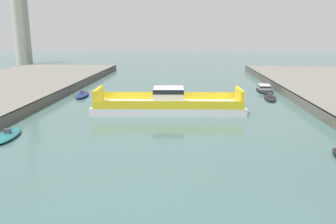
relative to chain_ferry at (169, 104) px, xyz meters
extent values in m
cube|color=silver|center=(0.00, 0.00, -0.50)|extent=(21.13, 7.78, 1.10)
cube|color=yellow|center=(-0.12, 3.45, 0.60)|extent=(20.04, 0.84, 1.10)
cube|color=yellow|center=(0.12, -3.45, 0.60)|extent=(20.04, 0.84, 1.10)
cube|color=silver|center=(0.00, 0.00, 1.21)|extent=(4.31, 4.01, 2.34)
cube|color=black|center=(0.00, 0.00, 2.03)|extent=(4.36, 4.06, 0.60)
cube|color=yellow|center=(9.94, 0.36, 1.15)|extent=(0.68, 4.94, 2.20)
cube|color=yellow|center=(-9.94, -0.36, 1.15)|extent=(0.68, 4.94, 2.20)
ellipsoid|color=black|center=(16.66, 10.29, -0.86)|extent=(2.68, 6.66, 0.40)
cube|color=#4C4C51|center=(16.66, 10.29, -0.41)|extent=(0.71, 0.48, 0.50)
ellipsoid|color=black|center=(17.42, 18.06, -0.87)|extent=(3.17, 8.46, 0.36)
cube|color=silver|center=(17.44, 18.69, -0.28)|extent=(2.12, 2.99, 0.83)
cube|color=black|center=(17.44, 18.69, -0.17)|extent=(2.18, 3.08, 0.25)
ellipsoid|color=navy|center=(-15.80, 10.79, -0.77)|extent=(2.64, 6.65, 0.57)
cube|color=#4C4C51|center=(-15.80, 10.79, -0.23)|extent=(0.73, 0.47, 0.50)
ellipsoid|color=#237075|center=(-16.40, -13.39, -0.80)|extent=(2.63, 5.97, 0.51)
cube|color=#4C4C51|center=(-16.40, -13.39, -0.30)|extent=(0.71, 0.48, 0.50)
cylinder|color=beige|center=(-55.61, 69.15, 18.88)|extent=(2.72, 2.72, 39.87)
cylinder|color=#9E998E|center=(-55.52, 74.16, 14.03)|extent=(3.53, 3.53, 30.17)
camera|label=1|loc=(2.58, -46.86, 9.86)|focal=36.22mm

